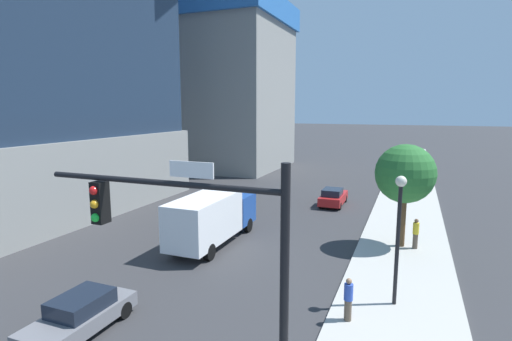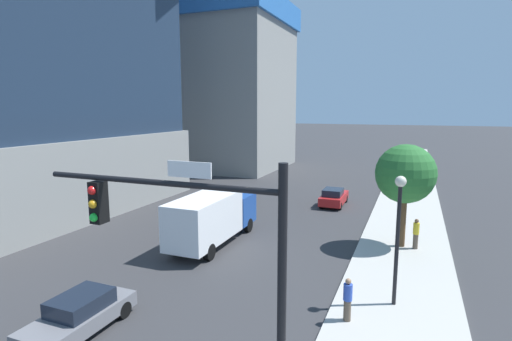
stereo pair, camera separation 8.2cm
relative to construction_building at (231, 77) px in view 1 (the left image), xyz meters
name	(u,v)px [view 1 (the left image)]	position (x,y,z in m)	size (l,w,h in m)	color
sidewalk	(403,245)	(23.24, -25.39, -12.22)	(5.05, 120.00, 0.15)	#B2AFA8
construction_building	(231,77)	(0.00, 0.00, 0.00)	(17.14, 25.06, 29.33)	gray
traffic_light_pole	(199,253)	(19.09, -42.23, -7.39)	(6.31, 0.48, 6.92)	black
street_lamp	(399,221)	(23.09, -33.37, -8.59)	(0.44, 0.44, 5.36)	black
street_tree	(405,174)	(23.12, -25.88, -7.88)	(3.37, 3.37, 5.98)	brown
car_gray	(80,314)	(12.52, -39.59, -11.59)	(1.80, 4.23, 1.41)	slate
car_red	(333,197)	(17.42, -16.98, -11.57)	(1.79, 4.19, 1.49)	red
box_truck	(212,217)	(12.52, -29.37, -10.57)	(2.37, 7.81, 3.10)	#1E4799
pedestrian_yellow_shirt	(416,233)	(23.87, -26.03, -11.24)	(0.34, 0.34, 1.76)	brown
pedestrian_blue_shirt	(348,299)	(21.50, -35.38, -11.29)	(0.34, 0.34, 1.68)	brown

